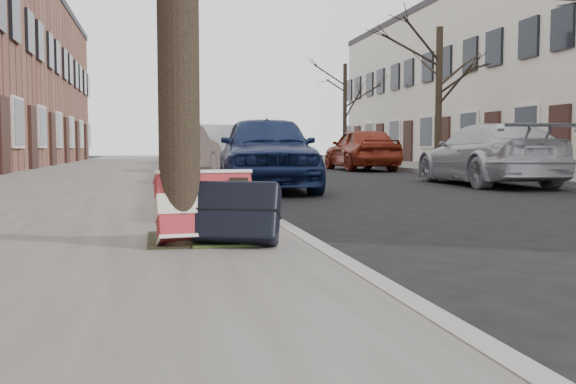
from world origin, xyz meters
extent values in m
plane|color=black|center=(0.00, 0.00, 0.00)|extent=(120.00, 120.00, 0.00)
cube|color=gray|center=(-3.70, 15.00, 0.06)|extent=(5.00, 70.00, 0.12)
cube|color=#65625C|center=(7.80, 15.00, 0.06)|extent=(4.00, 70.00, 0.12)
cube|color=black|center=(-2.00, 1.20, 0.13)|extent=(0.85, 0.85, 0.02)
cube|color=maroon|center=(-2.02, 0.96, 0.38)|extent=(0.71, 0.44, 0.52)
cube|color=black|center=(-1.82, 0.84, 0.35)|extent=(0.68, 0.53, 0.47)
imported|color=#15234E|center=(-0.33, 8.30, 0.72)|extent=(2.01, 4.33, 1.44)
imported|color=#ACAEB4|center=(-0.38, 14.33, 0.72)|extent=(2.25, 4.55, 1.43)
imported|color=#393A3F|center=(-0.16, 24.06, 0.79)|extent=(3.72, 6.11, 1.58)
imported|color=#B0B2B9|center=(4.52, 8.87, 0.64)|extent=(2.04, 4.51, 1.28)
imported|color=maroon|center=(4.66, 17.82, 0.74)|extent=(1.76, 4.33, 1.47)
cylinder|color=black|center=(7.20, 17.09, 2.51)|extent=(0.23, 0.23, 4.78)
cylinder|color=black|center=(7.20, 28.21, 2.59)|extent=(0.20, 0.20, 4.94)
camera|label=1|loc=(-2.36, -3.55, 0.80)|focal=40.00mm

